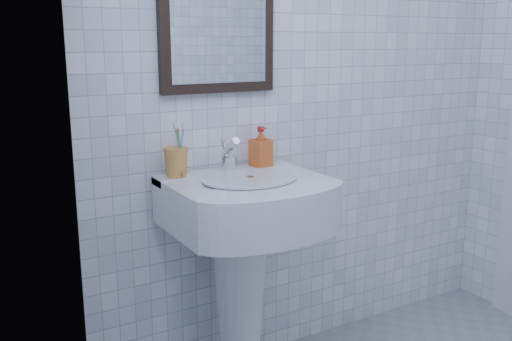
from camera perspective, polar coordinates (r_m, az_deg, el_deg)
wall_back at (r=2.63m, az=6.06°, el=8.49°), size 2.20×0.02×2.50m
wall_left at (r=1.04m, az=-3.67°, el=1.96°), size 0.02×2.40×2.50m
washbasin at (r=2.32m, az=-1.36°, el=-7.80°), size 0.61×0.45×0.94m
faucet at (r=2.32m, az=-2.74°, el=1.37°), size 0.06×0.13×0.15m
toothbrush_cup at (r=2.23m, az=-7.99°, el=0.82°), size 0.11×0.11×0.11m
soap_dispenser at (r=2.40m, az=0.47°, el=2.42°), size 0.09×0.09×0.17m
wall_mirror at (r=2.34m, az=-3.86°, el=15.35°), size 0.50×0.04×0.62m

